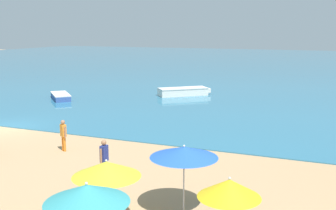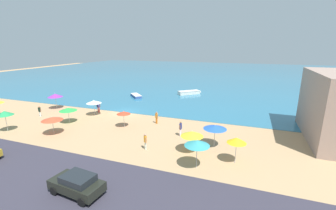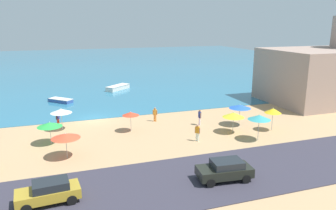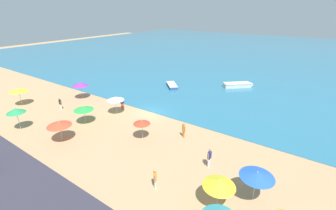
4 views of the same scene
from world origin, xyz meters
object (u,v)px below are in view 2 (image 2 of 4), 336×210
(beach_umbrella_6, at_px, (52,119))
(bather_2, at_px, (181,128))
(beach_umbrella_0, at_px, (68,109))
(beach_umbrella_2, at_px, (192,134))
(parked_car_1, at_px, (77,184))
(bather_3, at_px, (40,111))
(beach_umbrella_1, at_px, (124,113))
(bather_1, at_px, (145,141))
(beach_umbrella_3, at_px, (197,143))
(bather_4, at_px, (98,106))
(skiff_nearshore, at_px, (189,92))
(skiff_offshore, at_px, (136,96))
(bather_0, at_px, (157,117))
(beach_umbrella_9, at_px, (55,95))
(beach_umbrella_5, at_px, (215,127))
(beach_umbrella_8, at_px, (94,102))
(beach_umbrella_7, at_px, (4,113))
(beach_umbrella_10, at_px, (237,140))

(beach_umbrella_6, bearing_deg, bather_2, 17.93)
(beach_umbrella_0, relative_size, beach_umbrella_2, 1.02)
(parked_car_1, bearing_deg, bather_3, 144.99)
(beach_umbrella_1, distance_m, bather_1, 7.44)
(beach_umbrella_3, relative_size, bather_3, 1.63)
(beach_umbrella_6, xyz_separation_m, bather_1, (12.18, 0.05, -0.98))
(bather_3, bearing_deg, bather_4, 34.99)
(beach_umbrella_0, distance_m, bather_2, 15.86)
(skiff_nearshore, xyz_separation_m, skiff_offshore, (-9.60, -6.40, -0.11))
(beach_umbrella_1, relative_size, bather_0, 1.31)
(beach_umbrella_9, bearing_deg, beach_umbrella_5, -11.70)
(beach_umbrella_2, xyz_separation_m, skiff_nearshore, (-7.22, 26.33, -1.51))
(bather_1, bearing_deg, beach_umbrella_1, 137.69)
(parked_car_1, bearing_deg, beach_umbrella_8, 124.10)
(bather_0, bearing_deg, bather_2, -34.86)
(beach_umbrella_9, relative_size, bather_1, 1.52)
(beach_umbrella_1, distance_m, beach_umbrella_7, 14.35)
(beach_umbrella_7, bearing_deg, beach_umbrella_5, 10.11)
(beach_umbrella_5, bearing_deg, beach_umbrella_7, -169.89)
(beach_umbrella_3, height_order, beach_umbrella_10, beach_umbrella_3)
(beach_umbrella_1, bearing_deg, skiff_nearshore, 82.86)
(beach_umbrella_2, bearing_deg, beach_umbrella_0, 171.45)
(beach_umbrella_2, height_order, beach_umbrella_6, beach_umbrella_2)
(bather_1, height_order, skiff_offshore, bather_1)
(beach_umbrella_8, bearing_deg, skiff_nearshore, 63.66)
(bather_3, bearing_deg, beach_umbrella_6, -31.68)
(bather_4, bearing_deg, beach_umbrella_1, -31.32)
(beach_umbrella_7, height_order, skiff_nearshore, beach_umbrella_7)
(beach_umbrella_6, relative_size, skiff_offshore, 0.68)
(beach_umbrella_1, xyz_separation_m, beach_umbrella_2, (10.03, -3.83, -0.02))
(beach_umbrella_0, height_order, beach_umbrella_2, beach_umbrella_2)
(beach_umbrella_1, height_order, bather_1, beach_umbrella_1)
(beach_umbrella_5, distance_m, beach_umbrella_6, 18.97)
(beach_umbrella_2, bearing_deg, beach_umbrella_9, 163.23)
(beach_umbrella_9, bearing_deg, skiff_offshore, 55.20)
(beach_umbrella_6, distance_m, skiff_nearshore, 29.17)
(beach_umbrella_0, height_order, beach_umbrella_9, beach_umbrella_9)
(beach_umbrella_0, distance_m, beach_umbrella_6, 4.11)
(beach_umbrella_5, relative_size, bather_1, 1.41)
(bather_4, bearing_deg, bather_3, -145.01)
(beach_umbrella_7, bearing_deg, bather_0, 28.73)
(beach_umbrella_6, xyz_separation_m, bather_3, (-7.47, 4.61, -1.04))
(skiff_nearshore, bearing_deg, bather_3, -126.58)
(beach_umbrella_7, relative_size, bather_4, 1.55)
(beach_umbrella_6, bearing_deg, beach_umbrella_9, 134.26)
(beach_umbrella_2, xyz_separation_m, beach_umbrella_8, (-16.91, 6.75, 0.19))
(beach_umbrella_7, bearing_deg, beach_umbrella_10, 3.53)
(bather_2, xyz_separation_m, skiff_nearshore, (-4.98, 22.82, -0.58))
(beach_umbrella_2, xyz_separation_m, beach_umbrella_5, (1.95, 1.99, 0.24))
(beach_umbrella_10, height_order, parked_car_1, beach_umbrella_10)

